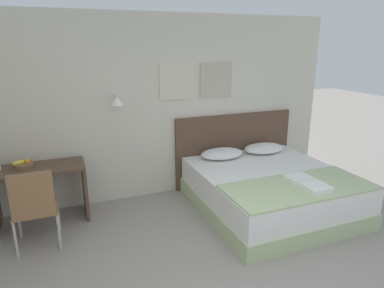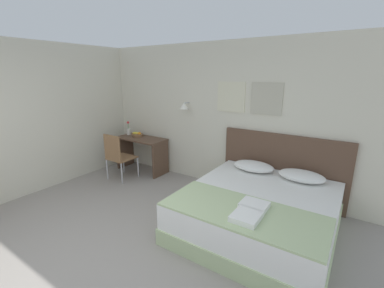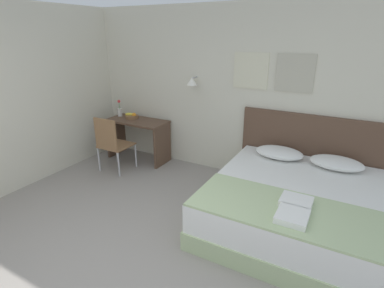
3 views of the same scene
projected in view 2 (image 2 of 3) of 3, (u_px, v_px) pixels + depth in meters
name	position (u px, v px, depth m)	size (l,w,h in m)	color
ground_plane	(79.00, 273.00, 2.78)	(24.00, 24.00, 0.00)	gray
wall_back	(214.00, 116.00, 4.81)	(5.72, 0.31, 2.65)	beige
bed	(258.00, 212.00, 3.49)	(1.90, 2.05, 0.56)	#B2C693
headboard	(281.00, 168.00, 4.26)	(2.02, 0.06, 1.15)	brown
pillow_left	(254.00, 166.00, 4.21)	(0.66, 0.43, 0.14)	white
pillow_right	(302.00, 176.00, 3.81)	(0.66, 0.43, 0.14)	white
throw_blanket	(242.00, 211.00, 2.94)	(1.85, 0.82, 0.02)	#B2C693
folded_towel_near_foot	(254.00, 205.00, 3.00)	(0.31, 0.26, 0.06)	white
folded_towel_mid_bed	(246.00, 217.00, 2.76)	(0.29, 0.32, 0.06)	white
desk	(142.00, 148.00, 5.62)	(1.11, 0.53, 0.75)	brown
desk_chair	(117.00, 154.00, 5.11)	(0.48, 0.48, 0.95)	#8E6642
fruit_bowl	(137.00, 135.00, 5.68)	(0.25, 0.24, 0.10)	brown
flower_vase	(129.00, 130.00, 5.83)	(0.09, 0.09, 0.31)	silver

